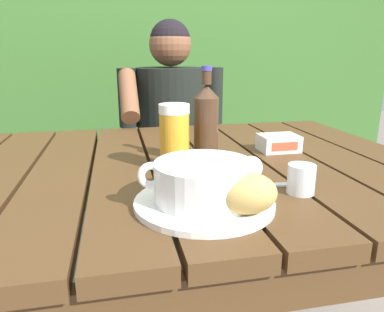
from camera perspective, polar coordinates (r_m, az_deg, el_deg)
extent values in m
cube|color=#4B321A|center=(0.97, -19.90, -2.96)|extent=(0.14, 0.97, 0.04)
cube|color=#4B321A|center=(0.96, -11.05, -2.49)|extent=(0.14, 0.97, 0.04)
cube|color=#4B321A|center=(0.97, -2.22, -1.95)|extent=(0.14, 0.97, 0.04)
cube|color=#4B321A|center=(1.00, 6.19, -1.40)|extent=(0.14, 0.97, 0.04)
cube|color=#4B321A|center=(1.06, 13.88, -0.87)|extent=(0.14, 0.97, 0.04)
cube|color=#4B321A|center=(1.13, 20.70, -0.39)|extent=(0.14, 0.97, 0.04)
cube|color=#4B321A|center=(1.22, 26.64, 0.04)|extent=(0.14, 0.97, 0.04)
cube|color=#4B321A|center=(0.60, 5.78, -20.55)|extent=(1.29, 0.03, 0.08)
cube|color=#4B321A|center=(1.42, -5.33, 1.32)|extent=(1.29, 0.03, 0.08)
cube|color=#4B321A|center=(1.71, 16.62, -8.43)|extent=(0.06, 0.06, 0.74)
cube|color=#366228|center=(2.73, -8.80, 10.11)|extent=(3.69, 0.60, 1.57)
cylinder|color=#4C3823|center=(2.88, -5.14, 14.87)|extent=(0.10, 0.10, 2.01)
cylinder|color=#4C3823|center=(2.89, -10.83, 6.82)|extent=(0.10, 0.10, 1.22)
cylinder|color=#4C3823|center=(2.95, -24.58, 7.21)|extent=(0.10, 0.10, 1.36)
cylinder|color=#502A0F|center=(1.85, 4.07, -10.53)|extent=(0.04, 0.04, 0.46)
cylinder|color=#502A0F|center=(1.79, -9.46, -11.68)|extent=(0.04, 0.04, 0.46)
cylinder|color=#502A0F|center=(2.18, 1.37, -6.29)|extent=(0.04, 0.04, 0.46)
cylinder|color=#502A0F|center=(2.13, -9.97, -7.09)|extent=(0.04, 0.04, 0.46)
cube|color=#502A0F|center=(1.88, -3.60, -2.10)|extent=(0.46, 0.41, 0.02)
cylinder|color=#502A0F|center=(2.04, 1.46, 6.02)|extent=(0.04, 0.04, 0.48)
cylinder|color=#502A0F|center=(1.99, -10.61, 5.48)|extent=(0.04, 0.04, 0.48)
cube|color=#502A0F|center=(2.02, -4.45, 3.77)|extent=(0.43, 0.02, 0.04)
cube|color=#502A0F|center=(2.00, -4.53, 7.14)|extent=(0.43, 0.02, 0.04)
cube|color=#502A0F|center=(1.98, -4.60, 10.57)|extent=(0.43, 0.02, 0.04)
cylinder|color=black|center=(1.72, 0.93, -12.76)|extent=(0.11, 0.11, 0.45)
cylinder|color=black|center=(1.70, 0.22, -2.69)|extent=(0.13, 0.40, 0.13)
cylinder|color=black|center=(1.70, -4.82, -13.29)|extent=(0.11, 0.11, 0.45)
cylinder|color=black|center=(1.67, -5.49, -3.07)|extent=(0.13, 0.40, 0.13)
cylinder|color=black|center=(1.72, -3.26, 5.74)|extent=(0.32, 0.32, 0.48)
sphere|color=brown|center=(1.69, -3.45, 17.09)|extent=(0.19, 0.19, 0.19)
sphere|color=black|center=(1.69, -3.46, 17.73)|extent=(0.18, 0.18, 0.18)
cylinder|color=black|center=(1.73, 3.45, 9.43)|extent=(0.08, 0.08, 0.26)
cylinder|color=black|center=(1.67, -10.11, 8.98)|extent=(0.08, 0.08, 0.26)
cylinder|color=brown|center=(1.50, -9.92, 9.41)|extent=(0.07, 0.25, 0.21)
cylinder|color=white|center=(0.69, 1.54, -7.34)|extent=(0.27, 0.27, 0.01)
cylinder|color=white|center=(0.68, 1.57, -4.00)|extent=(0.19, 0.19, 0.07)
cylinder|color=#BE5522|center=(0.67, 1.58, -2.70)|extent=(0.17, 0.17, 0.01)
torus|color=white|center=(0.66, -6.46, -3.04)|extent=(0.05, 0.01, 0.05)
torus|color=white|center=(0.70, 9.13, -1.98)|extent=(0.05, 0.01, 0.05)
ellipsoid|color=tan|center=(0.63, 8.41, -5.77)|extent=(0.12, 0.10, 0.07)
cylinder|color=gold|center=(0.88, -2.76, 2.19)|extent=(0.07, 0.07, 0.14)
cylinder|color=white|center=(0.87, -2.84, 7.44)|extent=(0.07, 0.07, 0.02)
cylinder|color=#432C1C|center=(0.93, 2.22, 3.89)|extent=(0.06, 0.06, 0.17)
cone|color=#432C1C|center=(0.92, 2.29, 10.16)|extent=(0.06, 0.06, 0.03)
cylinder|color=#432C1C|center=(0.91, 2.31, 12.23)|extent=(0.02, 0.02, 0.03)
cylinder|color=#3C3994|center=(0.91, 2.33, 13.64)|extent=(0.03, 0.03, 0.01)
cylinder|color=silver|center=(0.78, 16.80, -3.49)|extent=(0.06, 0.06, 0.06)
cube|color=white|center=(1.10, 13.46, 2.02)|extent=(0.11, 0.08, 0.05)
cube|color=#E55132|center=(1.06, 14.43, 1.47)|extent=(0.08, 0.00, 0.02)
cube|color=silver|center=(0.81, 12.68, -4.47)|extent=(0.12, 0.04, 0.00)
cube|color=black|center=(0.79, 8.32, -4.46)|extent=(0.06, 0.03, 0.01)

